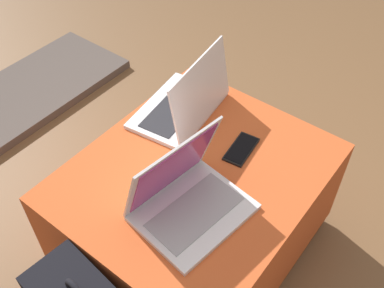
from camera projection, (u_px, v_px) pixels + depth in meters
name	position (u px, v px, depth m)	size (l,w,h in m)	color
ground_plane	(195.00, 244.00, 1.78)	(14.00, 14.00, 0.00)	brown
ottoman	(196.00, 211.00, 1.62)	(0.85, 0.72, 0.45)	maroon
laptop_near	(186.00, 197.00, 1.31)	(0.35, 0.30, 0.26)	silver
laptop_far	(186.00, 103.00, 1.61)	(0.38, 0.28, 0.25)	silver
cell_phone	(241.00, 149.00, 1.52)	(0.16, 0.09, 0.01)	black
fireplace_hearth	(0.00, 110.00, 2.30)	(1.40, 0.50, 0.04)	#564C47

